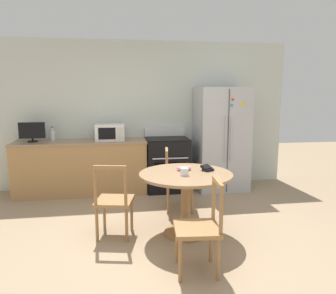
# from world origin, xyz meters

# --- Properties ---
(ground_plane) EXTENTS (14.00, 14.00, 0.00)m
(ground_plane) POSITION_xyz_m (0.00, 0.00, 0.00)
(ground_plane) COLOR #9E8466
(back_wall) EXTENTS (5.20, 0.10, 2.60)m
(back_wall) POSITION_xyz_m (0.00, 2.65, 1.30)
(back_wall) COLOR silver
(back_wall) RESTS_ON ground_plane
(kitchen_counter) EXTENTS (2.19, 0.64, 0.90)m
(kitchen_counter) POSITION_xyz_m (-1.12, 2.29, 0.45)
(kitchen_counter) COLOR #AD7F4C
(kitchen_counter) RESTS_ON ground_plane
(refrigerator) EXTENTS (0.86, 0.76, 1.79)m
(refrigerator) POSITION_xyz_m (1.30, 2.22, 0.90)
(refrigerator) COLOR #B2B5BA
(refrigerator) RESTS_ON ground_plane
(oven_range) EXTENTS (0.72, 0.68, 1.08)m
(oven_range) POSITION_xyz_m (0.34, 2.26, 0.47)
(oven_range) COLOR black
(oven_range) RESTS_ON ground_plane
(microwave) EXTENTS (0.48, 0.35, 0.27)m
(microwave) POSITION_xyz_m (-0.63, 2.29, 1.04)
(microwave) COLOR white
(microwave) RESTS_ON kitchen_counter
(countertop_tv) EXTENTS (0.41, 0.16, 0.32)m
(countertop_tv) POSITION_xyz_m (-1.88, 2.29, 1.07)
(countertop_tv) COLOR black
(countertop_tv) RESTS_ON kitchen_counter
(counter_bottle) EXTENTS (0.08, 0.08, 0.23)m
(counter_bottle) POSITION_xyz_m (-1.59, 2.40, 0.99)
(counter_bottle) COLOR silver
(counter_bottle) RESTS_ON kitchen_counter
(dining_table) EXTENTS (1.11, 1.11, 0.76)m
(dining_table) POSITION_xyz_m (0.28, 0.39, 0.60)
(dining_table) COLOR #997551
(dining_table) RESTS_ON ground_plane
(dining_chair_near) EXTENTS (0.46, 0.46, 0.90)m
(dining_chair_near) POSITION_xyz_m (0.24, -0.45, 0.43)
(dining_chair_near) COLOR #9E7042
(dining_chair_near) RESTS_ON ground_plane
(dining_chair_far) EXTENTS (0.47, 0.47, 0.90)m
(dining_chair_far) POSITION_xyz_m (0.34, 1.24, 0.43)
(dining_chair_far) COLOR #9E7042
(dining_chair_far) RESTS_ON ground_plane
(dining_chair_left) EXTENTS (0.50, 0.50, 0.90)m
(dining_chair_left) POSITION_xyz_m (-0.57, 0.46, 0.43)
(dining_chair_left) COLOR #9E7042
(dining_chair_left) RESTS_ON ground_plane
(candle_glass) EXTENTS (0.09, 0.09, 0.09)m
(candle_glass) POSITION_xyz_m (0.24, 0.29, 0.80)
(candle_glass) COLOR silver
(candle_glass) RESTS_ON dining_table
(folded_napkin) EXTENTS (0.17, 0.06, 0.05)m
(folded_napkin) POSITION_xyz_m (0.28, 0.52, 0.79)
(folded_napkin) COLOR pink
(folded_napkin) RESTS_ON dining_table
(wallet) EXTENTS (0.17, 0.17, 0.07)m
(wallet) POSITION_xyz_m (0.56, 0.47, 0.79)
(wallet) COLOR black
(wallet) RESTS_ON dining_table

